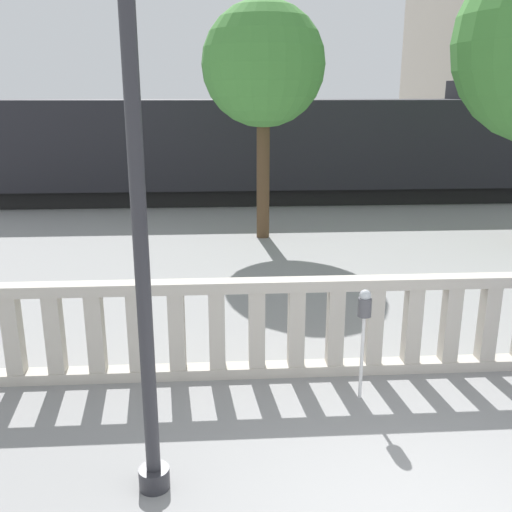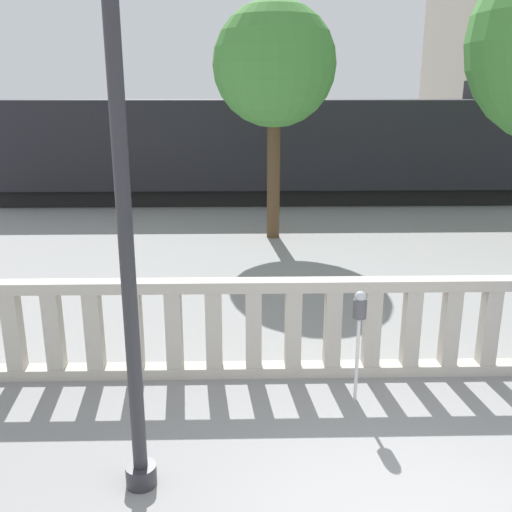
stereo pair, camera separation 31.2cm
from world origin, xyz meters
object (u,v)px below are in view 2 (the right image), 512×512
(lamppost, at_px, (118,121))
(tree_left, at_px, (274,66))
(parking_meter, at_px, (359,315))
(train_near, at_px, (284,148))

(lamppost, bearing_deg, tree_left, 79.59)
(parking_meter, distance_m, train_near, 12.93)
(train_near, xyz_separation_m, tree_left, (-0.60, -5.02, 2.36))
(train_near, bearing_deg, tree_left, -96.81)
(lamppost, relative_size, tree_left, 1.05)
(lamppost, height_order, tree_left, lamppost)
(tree_left, bearing_deg, lamppost, -100.41)
(parking_meter, height_order, train_near, train_near)
(lamppost, distance_m, tree_left, 9.56)
(lamppost, height_order, parking_meter, lamppost)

